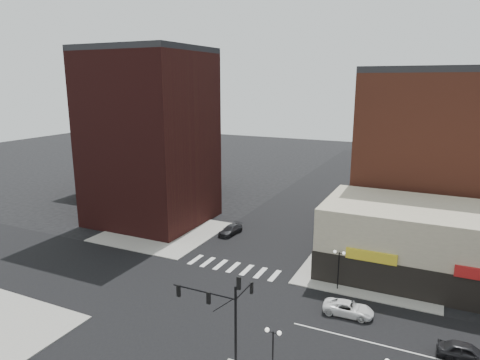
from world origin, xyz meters
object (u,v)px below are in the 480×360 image
at_px(dark_sedan_north, 231,230).
at_px(traffic_signal, 226,307).
at_px(street_lamp_ne, 339,260).
at_px(dark_sedan_east, 467,353).
at_px(white_suv, 348,308).
at_px(street_lamp_se_a, 273,342).

bearing_deg(dark_sedan_north, traffic_signal, -57.09).
xyz_separation_m(street_lamp_ne, dark_sedan_north, (-17.32, 9.88, -2.65)).
xyz_separation_m(traffic_signal, dark_sedan_east, (16.36, 8.53, -4.24)).
xyz_separation_m(white_suv, dark_sedan_north, (-19.32, 14.32, 0.01)).
bearing_deg(dark_sedan_north, dark_sedan_east, -23.83).
relative_size(street_lamp_ne, dark_sedan_east, 0.98).
xyz_separation_m(traffic_signal, white_suv, (6.77, 11.39, -4.33)).
distance_m(street_lamp_se_a, street_lamp_ne, 16.03).
bearing_deg(street_lamp_ne, street_lamp_se_a, -93.58).
height_order(traffic_signal, dark_sedan_east, traffic_signal).
bearing_deg(white_suv, street_lamp_se_a, 162.86).
xyz_separation_m(traffic_signal, street_lamp_ne, (4.76, 15.83, -1.67)).
xyz_separation_m(street_lamp_se_a, white_suv, (3.00, 11.56, -2.66)).
relative_size(street_lamp_ne, white_suv, 0.91).
bearing_deg(traffic_signal, white_suv, 59.29).
bearing_deg(street_lamp_ne, dark_sedan_east, -32.19).
height_order(traffic_signal, street_lamp_se_a, traffic_signal).
bearing_deg(street_lamp_se_a, traffic_signal, 177.43).
height_order(traffic_signal, white_suv, traffic_signal).
height_order(street_lamp_se_a, dark_sedan_north, street_lamp_se_a).
relative_size(street_lamp_ne, dark_sedan_north, 0.94).
bearing_deg(dark_sedan_north, white_suv, -29.66).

